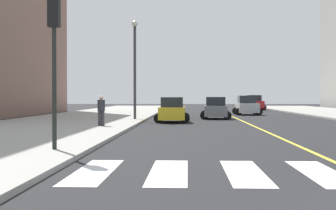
# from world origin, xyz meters

# --- Properties ---
(sidewalk_kerb_west) EXTENTS (10.00, 120.00, 0.15)m
(sidewalk_kerb_west) POSITION_xyz_m (-12.20, 20.00, 0.07)
(sidewalk_kerb_west) COLOR #9E9B93
(sidewalk_kerb_west) RESTS_ON ground
(lane_divider_paint) EXTENTS (0.16, 80.00, 0.01)m
(lane_divider_paint) POSITION_xyz_m (0.00, 40.00, 0.01)
(lane_divider_paint) COLOR yellow
(lane_divider_paint) RESTS_ON ground
(car_gray_nearest) EXTENTS (2.60, 4.07, 1.78)m
(car_gray_nearest) POSITION_xyz_m (-1.78, 31.46, 0.83)
(car_gray_nearest) COLOR slate
(car_gray_nearest) RESTS_ON ground
(car_silver_second) EXTENTS (2.68, 4.29, 1.92)m
(car_silver_second) POSITION_xyz_m (1.85, 40.29, 0.90)
(car_silver_second) COLOR #B7B7BC
(car_silver_second) RESTS_ON ground
(car_red_third) EXTENTS (2.88, 4.56, 2.02)m
(car_red_third) POSITION_xyz_m (5.02, 57.93, 0.94)
(car_red_third) COLOR red
(car_red_third) RESTS_ON ground
(car_yellow_fourth) EXTENTS (2.47, 3.97, 1.77)m
(car_yellow_fourth) POSITION_xyz_m (-5.14, 26.14, 0.83)
(car_yellow_fourth) COLOR gold
(car_yellow_fourth) RESTS_ON ground
(traffic_light_far_corner) EXTENTS (0.36, 0.41, 4.84)m
(traffic_light_far_corner) POSITION_xyz_m (-8.25, 7.47, 3.55)
(traffic_light_far_corner) COLOR black
(traffic_light_far_corner) RESTS_ON sidewalk_kerb_west
(pedestrian_walking_west) EXTENTS (0.42, 0.42, 1.71)m
(pedestrian_walking_west) POSITION_xyz_m (-8.97, 19.47, 1.09)
(pedestrian_walking_west) COLOR #38383D
(pedestrian_walking_west) RESTS_ON sidewalk_kerb_west
(street_lamp) EXTENTS (0.44, 0.44, 7.30)m
(street_lamp) POSITION_xyz_m (-7.98, 27.81, 4.46)
(street_lamp) COLOR #38383D
(street_lamp) RESTS_ON sidewalk_kerb_west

